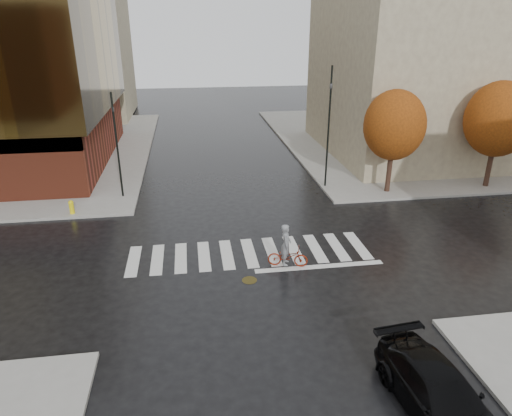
{
  "coord_description": "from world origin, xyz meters",
  "views": [
    {
      "loc": [
        -2.59,
        -18.96,
        10.47
      ],
      "look_at": [
        0.44,
        1.32,
        2.0
      ],
      "focal_mm": 32.0,
      "sensor_mm": 36.0,
      "label": 1
    }
  ],
  "objects_px": {
    "fire_hydrant": "(71,206)",
    "sedan": "(440,395)",
    "cyclist": "(287,252)",
    "traffic_light_ne": "(329,119)",
    "traffic_light_nw": "(116,140)"
  },
  "relations": [
    {
      "from": "fire_hydrant",
      "to": "sedan",
      "type": "bearing_deg",
      "value": -50.78
    },
    {
      "from": "cyclist",
      "to": "traffic_light_ne",
      "type": "distance_m",
      "value": 11.75
    },
    {
      "from": "cyclist",
      "to": "traffic_light_nw",
      "type": "height_order",
      "value": "traffic_light_nw"
    },
    {
      "from": "sedan",
      "to": "fire_hydrant",
      "type": "height_order",
      "value": "sedan"
    },
    {
      "from": "traffic_light_nw",
      "to": "sedan",
      "type": "bearing_deg",
      "value": 19.04
    },
    {
      "from": "cyclist",
      "to": "fire_hydrant",
      "type": "relative_size",
      "value": 2.58
    },
    {
      "from": "cyclist",
      "to": "traffic_light_nw",
      "type": "distance_m",
      "value": 13.45
    },
    {
      "from": "sedan",
      "to": "cyclist",
      "type": "height_order",
      "value": "cyclist"
    },
    {
      "from": "cyclist",
      "to": "fire_hydrant",
      "type": "bearing_deg",
      "value": 70.74
    },
    {
      "from": "traffic_light_ne",
      "to": "fire_hydrant",
      "type": "xyz_separation_m",
      "value": [
        -15.79,
        -2.5,
        -4.04
      ]
    },
    {
      "from": "sedan",
      "to": "traffic_light_nw",
      "type": "bearing_deg",
      "value": 113.87
    },
    {
      "from": "sedan",
      "to": "traffic_light_nw",
      "type": "relative_size",
      "value": 0.76
    },
    {
      "from": "fire_hydrant",
      "to": "traffic_light_ne",
      "type": "bearing_deg",
      "value": 9.0
    },
    {
      "from": "traffic_light_ne",
      "to": "fire_hydrant",
      "type": "relative_size",
      "value": 9.61
    },
    {
      "from": "traffic_light_nw",
      "to": "fire_hydrant",
      "type": "xyz_separation_m",
      "value": [
        -2.54,
        -2.5,
        -3.16
      ]
    }
  ]
}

